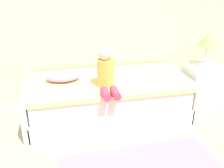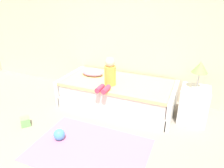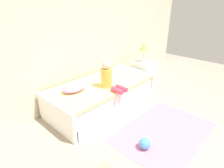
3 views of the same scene
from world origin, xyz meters
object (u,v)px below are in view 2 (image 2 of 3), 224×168
Objects in this scene: bed at (117,94)px; nightstand at (193,105)px; pillow at (93,72)px; toy_ball at (59,134)px; table_lamp at (200,69)px; toy_block at (25,122)px; child_figure at (109,75)px.

bed is 3.52× the size of nightstand.
toy_ball is (0.15, -1.37, -0.48)m from pillow.
bed is at bearing -179.70° from nightstand.
pillow is at bearing 177.22° from table_lamp.
nightstand is 1.93m from pillow.
table_lamp is (0.00, 0.00, 0.64)m from nightstand.
bed is 12.23× the size of toy_ball.
pillow is at bearing 169.95° from bed.
bed is 4.80× the size of pillow.
nightstand is 4.25× the size of toy_block.
table_lamp is 2.34m from toy_ball.
toy_block is (-2.48, -1.21, -0.87)m from table_lamp.
nightstand reaches higher than toy_ball.
pillow is 3.12× the size of toy_block.
pillow is at bearing 96.31° from toy_ball.
child_figure is 1.58m from toy_block.
child_figure is (-1.42, -0.24, 0.40)m from nightstand.
child_figure is at bearing 42.32° from toy_block.
toy_block is at bearing -137.68° from child_figure.
table_lamp is 1.45m from child_figure.
table_lamp reaches higher than toy_block.
pillow is 1.50m from toy_block.
child_figure reaches higher than nightstand.
toy_ball is 1.22× the size of toy_block.
nightstand is 1.18× the size of child_figure.
nightstand is at bearing 180.00° from table_lamp.
toy_ball is (-1.76, -1.28, -0.85)m from table_lamp.
child_figure is 2.96× the size of toy_ball.
child_figure is at bearing -105.97° from bed.
pillow is (-0.56, 0.10, 0.32)m from bed.
pillow reaches higher than toy_block.
pillow is at bearing 66.37° from toy_block.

